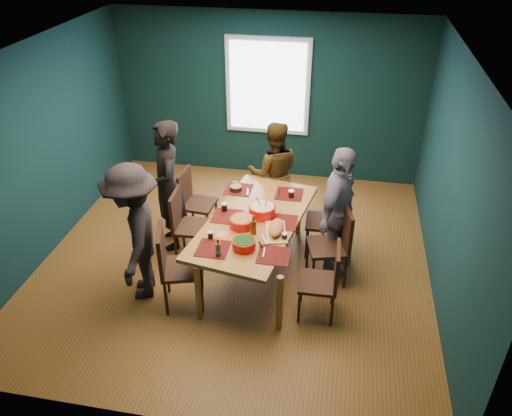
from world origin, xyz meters
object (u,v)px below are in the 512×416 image
Objects in this scene: person_right at (338,211)px; bowl_dumpling at (262,210)px; dining_table at (254,224)px; chair_right_far at (331,216)px; chair_right_mid at (336,240)px; chair_right_near at (326,277)px; bowl_salad at (242,222)px; bowl_herbs at (244,244)px; chair_left_far at (192,198)px; person_far_left at (168,186)px; chair_left_near at (173,262)px; person_near_left at (135,233)px; cutting_board at (276,229)px; person_back at (274,173)px; chair_left_mid at (185,220)px.

person_right is 0.93m from bowl_dumpling.
dining_table is 2.25× the size of chair_right_far.
chair_right_mid is at bearing 11.44° from dining_table.
chair_right_near is 2.87× the size of bowl_dumpling.
chair_right_mid is 3.59× the size of bowl_salad.
chair_right_mid is at bearing 31.89° from bowl_herbs.
chair_left_far is 3.60× the size of bowl_herbs.
person_far_left is at bearing 172.06° from dining_table.
bowl_herbs is (-1.00, -0.62, 0.26)m from chair_right_mid.
chair_right_far is (1.92, -0.16, 0.02)m from chair_left_far.
chair_left_near is 0.58× the size of person_far_left.
chair_right_far is at bearing 103.62° from person_near_left.
bowl_salad reaches higher than dining_table.
cutting_board is (1.53, -0.64, -0.05)m from person_far_left.
chair_right_near is 1.17m from bowl_dumpling.
person_back reaches higher than chair_left_far.
bowl_dumpling is (-0.91, -0.17, 0.02)m from person_right.
chair_left_far is 1.62× the size of cutting_board.
dining_table is 2.29× the size of chair_left_mid.
person_near_left is (-1.31, -1.90, 0.09)m from person_back.
chair_right_mid is 3.85× the size of bowl_herbs.
chair_right_near is (0.02, -1.21, -0.03)m from chair_right_far.
bowl_salad is at bearing -145.27° from chair_right_far.
chair_right_near is 1.60× the size of cutting_board.
chair_left_mid is (-0.94, 0.14, -0.15)m from dining_table.
bowl_dumpling is (-0.92, 0.08, 0.27)m from chair_right_mid.
chair_right_mid reaches higher than dining_table.
chair_left_mid is 1.33m from cutting_board.
chair_right_far is at bearing 21.59° from chair_left_near.
bowl_herbs is at bearing -74.74° from bowl_salad.
chair_left_near is at bearing -83.43° from chair_left_mid.
bowl_salad reaches higher than bowl_herbs.
bowl_herbs is at bearing 149.15° from person_right.
cutting_board is (1.56, 0.40, -0.01)m from person_near_left.
cutting_board is (0.22, -0.35, -0.02)m from bowl_dumpling.
chair_right_far is 1.51m from bowl_herbs.
person_far_left is 1.58m from bowl_herbs.
person_back is at bearing 98.11° from dining_table.
chair_left_mid is 1.65× the size of cutting_board.
person_far_left reaches higher than cutting_board.
chair_left_near is 3.93× the size of bowl_herbs.
cutting_board is at bearing -128.26° from chair_right_far.
chair_left_mid reaches higher than cutting_board.
person_far_left is 1.06× the size of person_right.
person_near_left reaches higher than chair_left_mid.
dining_table is at bearing -126.14° from bowl_dumpling.
person_near_left is (-2.19, 0.00, 0.31)m from chair_right_near.
chair_right_near is 0.96m from person_right.
bowl_dumpling reaches higher than chair_right_near.
person_far_left is at bearing 22.77° from person_back.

